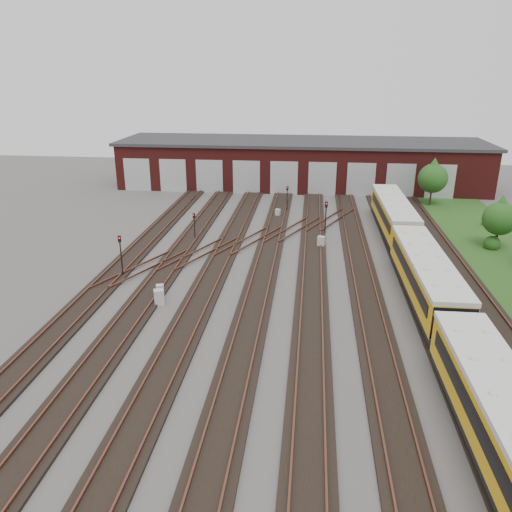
# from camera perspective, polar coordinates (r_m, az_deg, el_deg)

# --- Properties ---
(ground) EXTENTS (120.00, 120.00, 0.00)m
(ground) POSITION_cam_1_polar(r_m,az_deg,el_deg) (34.95, 3.05, -6.15)
(ground) COLOR #42403D
(ground) RESTS_ON ground
(track_network) EXTENTS (30.40, 70.00, 0.33)m
(track_network) POSITION_cam_1_polar(r_m,az_deg,el_deg) (35.44, 2.85, -5.56)
(track_network) COLOR black
(track_network) RESTS_ON ground
(maintenance_shed) EXTENTS (51.00, 12.50, 6.35)m
(maintenance_shed) POSITION_cam_1_polar(r_m,az_deg,el_deg) (72.26, 5.12, 10.56)
(maintenance_shed) COLOR #521614
(maintenance_shed) RESTS_ON ground
(metro_train) EXTENTS (2.85, 46.86, 3.06)m
(metro_train) POSITION_cam_1_polar(r_m,az_deg,el_deg) (37.51, 18.82, -2.18)
(metro_train) COLOR black
(metro_train) RESTS_ON ground
(signal_mast_0) EXTENTS (0.29, 0.28, 3.46)m
(signal_mast_0) POSITION_cam_1_polar(r_m,az_deg,el_deg) (40.92, -15.21, 0.56)
(signal_mast_0) COLOR black
(signal_mast_0) RESTS_ON ground
(signal_mast_1) EXTENTS (0.26, 0.25, 2.62)m
(signal_mast_1) POSITION_cam_1_polar(r_m,az_deg,el_deg) (48.94, -7.07, 3.80)
(signal_mast_1) COLOR black
(signal_mast_1) RESTS_ON ground
(signal_mast_2) EXTENTS (0.27, 0.26, 3.00)m
(signal_mast_2) POSITION_cam_1_polar(r_m,az_deg,el_deg) (58.45, 3.59, 6.92)
(signal_mast_2) COLOR black
(signal_mast_2) RESTS_ON ground
(signal_mast_3) EXTENTS (0.29, 0.27, 3.39)m
(signal_mast_3) POSITION_cam_1_polar(r_m,az_deg,el_deg) (50.44, 7.99, 4.84)
(signal_mast_3) COLOR black
(signal_mast_3) RESTS_ON ground
(relay_cabinet_0) EXTENTS (0.66, 0.60, 0.92)m
(relay_cabinet_0) POSITION_cam_1_polar(r_m,az_deg,el_deg) (37.35, -10.91, -3.91)
(relay_cabinet_0) COLOR #ADB1B3
(relay_cabinet_0) RESTS_ON ground
(relay_cabinet_1) EXTENTS (0.63, 0.56, 0.88)m
(relay_cabinet_1) POSITION_cam_1_polar(r_m,az_deg,el_deg) (56.63, 2.51, 4.94)
(relay_cabinet_1) COLOR #ADB1B3
(relay_cabinet_1) RESTS_ON ground
(relay_cabinet_2) EXTENTS (0.85, 0.78, 1.15)m
(relay_cabinet_2) POSITION_cam_1_polar(r_m,az_deg,el_deg) (36.03, -11.02, -4.66)
(relay_cabinet_2) COLOR #ADB1B3
(relay_cabinet_2) RESTS_ON ground
(relay_cabinet_3) EXTENTS (0.77, 0.69, 1.07)m
(relay_cabinet_3) POSITION_cam_1_polar(r_m,az_deg,el_deg) (47.06, 7.45, 1.61)
(relay_cabinet_3) COLOR #ADB1B3
(relay_cabinet_3) RESTS_ON ground
(relay_cabinet_4) EXTENTS (0.71, 0.62, 1.07)m
(relay_cabinet_4) POSITION_cam_1_polar(r_m,az_deg,el_deg) (50.21, 15.92, 2.19)
(relay_cabinet_4) COLOR #ADB1B3
(relay_cabinet_4) RESTS_ON ground
(tree_0) EXTENTS (3.51, 3.51, 5.82)m
(tree_0) POSITION_cam_1_polar(r_m,az_deg,el_deg) (64.47, 19.60, 8.73)
(tree_0) COLOR #312216
(tree_0) RESTS_ON ground
(tree_1) EXTENTS (3.07, 3.07, 5.09)m
(tree_1) POSITION_cam_1_polar(r_m,az_deg,el_deg) (50.72, 26.17, 4.27)
(tree_1) COLOR #312216
(tree_1) RESTS_ON ground
(bush_1) EXTENTS (1.48, 1.48, 1.48)m
(bush_1) POSITION_cam_1_polar(r_m,az_deg,el_deg) (51.10, 25.41, 1.51)
(bush_1) COLOR #194213
(bush_1) RESTS_ON ground
(bush_2) EXTENTS (1.70, 1.70, 1.70)m
(bush_2) POSITION_cam_1_polar(r_m,az_deg,el_deg) (58.66, 25.33, 3.92)
(bush_2) COLOR #194213
(bush_2) RESTS_ON ground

